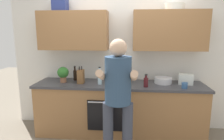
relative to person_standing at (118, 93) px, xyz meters
The scene contains 15 objects.
ground_plane 1.25m from the person_standing, 91.90° to the left, with size 12.00×12.00×0.00m, color #756B5B.
back_wall_unit 1.16m from the person_standing, 91.51° to the left, with size 4.00×0.38×2.50m.
counter 0.94m from the person_standing, 91.96° to the left, with size 2.84×0.67×0.90m.
person_standing is the anchor object (origin of this frame).
bottle_soda 0.70m from the person_standing, 80.17° to the left, with size 0.06×0.06×0.25m.
bottle_juice 0.86m from the person_standing, 80.34° to the left, with size 0.07×0.07×0.35m.
bottle_water 0.78m from the person_standing, 116.49° to the left, with size 0.07×0.07×0.29m.
bottle_soy 1.25m from the person_standing, 131.76° to the left, with size 0.06×0.06×0.26m.
bottle_wine 0.73m from the person_standing, 56.53° to the left, with size 0.07×0.07×0.21m.
cup_tea 1.15m from the person_standing, 30.54° to the left, with size 0.09×0.09×0.09m, color #33598C.
mixing_bowl 1.12m from the person_standing, 50.50° to the left, with size 0.29×0.29×0.10m, color silver.
knife_block 1.00m from the person_standing, 132.72° to the left, with size 0.10×0.14×0.29m.
potted_herb 1.26m from the person_standing, 142.08° to the left, with size 0.19×0.19×0.27m.
grocery_bag_rice 0.81m from the person_standing, 98.23° to the left, with size 0.24×0.14×0.17m, color beige.
grocery_bag_produce 1.36m from the person_standing, 38.09° to the left, with size 0.23×0.16×0.17m, color silver.
Camera 1 is at (0.18, -3.17, 1.75)m, focal length 31.19 mm.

